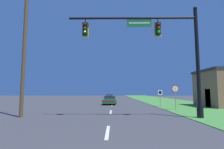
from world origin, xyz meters
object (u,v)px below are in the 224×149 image
route_sign_post (160,94)px  utility_pole_near (25,42)px  far_car (109,97)px  signal_mast (166,49)px  car_ahead (110,100)px  stop_sign (175,92)px

route_sign_post → utility_pole_near: 16.05m
far_car → utility_pole_near: size_ratio=0.41×
signal_mast → utility_pole_near: bearing=178.2°
signal_mast → route_sign_post: 10.19m
far_car → route_sign_post: size_ratio=2.21×
car_ahead → route_sign_post: (6.38, -4.32, 0.92)m
stop_sign → route_sign_post: stop_sign is taller
car_ahead → far_car: 16.84m
stop_sign → utility_pole_near: (-13.02, -4.79, 3.77)m
far_car → stop_sign: size_ratio=1.79×
signal_mast → far_car: size_ratio=2.16×
signal_mast → far_car: 31.24m
signal_mast → route_sign_post: size_ratio=4.78×
utility_pole_near → stop_sign: bearing=20.2°
car_ahead → route_sign_post: route_sign_post is taller
signal_mast → utility_pole_near: 10.67m
car_ahead → stop_sign: 11.00m
route_sign_post → utility_pole_near: (-12.61, -9.04, 4.11)m
stop_sign → signal_mast: bearing=-114.8°
far_car → stop_sign: 26.46m
signal_mast → far_car: (-4.95, 30.53, -4.40)m
stop_sign → utility_pole_near: 14.38m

